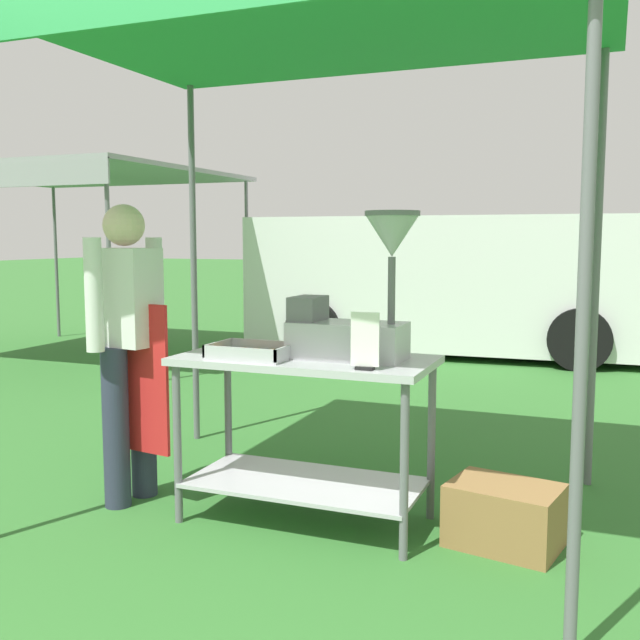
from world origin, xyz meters
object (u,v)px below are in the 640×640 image
(donut_tray, at_px, (252,353))
(menu_sign, at_px, (365,345))
(stall_canopy, at_px, (312,35))
(neighbour_tent, at_px, (71,177))
(donut_fryer, at_px, (357,307))
(supply_crate, at_px, (504,515))
(donut_cart, at_px, (305,405))
(van_white, at_px, (454,282))
(vendor, at_px, (128,337))

(donut_tray, relative_size, menu_sign, 1.51)
(stall_canopy, height_order, neighbour_tent, stall_canopy)
(neighbour_tent, bearing_deg, donut_fryer, -37.10)
(supply_crate, bearing_deg, donut_cart, -176.59)
(van_white, bearing_deg, donut_cart, -85.63)
(donut_cart, distance_m, donut_fryer, 0.57)
(neighbour_tent, bearing_deg, menu_sign, -38.31)
(vendor, distance_m, neighbour_tent, 5.30)
(stall_canopy, height_order, donut_cart, stall_canopy)
(menu_sign, bearing_deg, neighbour_tent, 141.69)
(donut_cart, height_order, donut_fryer, donut_fryer)
(stall_canopy, xyz_separation_m, donut_tray, (-0.23, -0.23, -1.55))
(donut_cart, relative_size, supply_crate, 2.30)
(donut_cart, relative_size, neighbour_tent, 0.38)
(stall_canopy, relative_size, vendor, 1.76)
(donut_tray, bearing_deg, menu_sign, -9.37)
(donut_tray, distance_m, vendor, 0.76)
(donut_fryer, distance_m, menu_sign, 0.32)
(neighbour_tent, bearing_deg, vendor, -46.64)
(menu_sign, height_order, vendor, vendor)
(donut_cart, xyz_separation_m, supply_crate, (0.98, 0.06, -0.45))
(donut_fryer, distance_m, supply_crate, 1.20)
(donut_tray, relative_size, supply_crate, 0.71)
(donut_tray, distance_m, van_white, 6.01)
(vendor, bearing_deg, donut_tray, -2.82)
(donut_tray, bearing_deg, supply_crate, 8.80)
(menu_sign, distance_m, van_white, 6.17)
(stall_canopy, height_order, van_white, stall_canopy)
(vendor, height_order, supply_crate, vendor)
(donut_cart, distance_m, van_white, 5.90)
(neighbour_tent, bearing_deg, stall_canopy, -38.12)
(donut_cart, relative_size, donut_fryer, 1.78)
(van_white, bearing_deg, neighbour_tent, -151.33)
(stall_canopy, distance_m, donut_tray, 1.58)
(stall_canopy, bearing_deg, vendor, -169.10)
(stall_canopy, distance_m, neighbour_tent, 5.76)
(donut_tray, distance_m, menu_sign, 0.64)
(stall_canopy, xyz_separation_m, donut_fryer, (0.26, -0.07, -1.31))
(donut_fryer, relative_size, vendor, 0.44)
(donut_tray, height_order, supply_crate, donut_tray)
(donut_cart, distance_m, menu_sign, 0.58)
(stall_canopy, height_order, donut_tray, stall_canopy)
(vendor, relative_size, supply_crate, 2.91)
(van_white, bearing_deg, stall_canopy, -85.56)
(van_white, xyz_separation_m, neighbour_tent, (-4.08, -2.23, 1.26))
(neighbour_tent, bearing_deg, donut_tray, -41.36)
(donut_fryer, distance_m, van_white, 5.90)
(menu_sign, height_order, van_white, van_white)
(supply_crate, bearing_deg, vendor, -175.64)
(stall_canopy, relative_size, menu_sign, 10.93)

